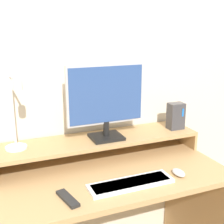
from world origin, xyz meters
name	(u,v)px	position (x,y,z in m)	size (l,w,h in m)	color
wall_back	(89,72)	(0.00, 0.72, 1.25)	(6.00, 0.05, 2.50)	beige
desk	(112,205)	(0.00, 0.34, 0.53)	(1.24, 0.69, 0.75)	tan
monitor_shelf	(99,141)	(0.00, 0.54, 0.86)	(1.24, 0.29, 0.12)	tan
monitor	(106,99)	(0.04, 0.53, 1.12)	(0.47, 0.16, 0.45)	black
desk_lamp	(16,122)	(-0.47, 0.53, 1.04)	(0.12, 0.21, 0.41)	silver
router_dock	(176,116)	(0.52, 0.52, 0.96)	(0.10, 0.08, 0.17)	#3D3D42
keyboard	(131,183)	(0.03, 0.15, 0.76)	(0.44, 0.13, 0.02)	white
mouse	(179,173)	(0.31, 0.15, 0.77)	(0.05, 0.09, 0.03)	silver
remote_control	(68,199)	(-0.31, 0.14, 0.76)	(0.08, 0.17, 0.02)	black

